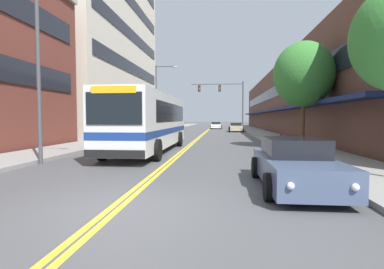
# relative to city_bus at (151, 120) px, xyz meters

# --- Properties ---
(ground_plane) EXTENTS (240.00, 240.00, 0.00)m
(ground_plane) POSITION_rel_city_bus_xyz_m (1.90, 25.98, -1.83)
(ground_plane) COLOR #4C4C4F
(sidewalk_left) EXTENTS (3.30, 106.00, 0.15)m
(sidewalk_left) POSITION_rel_city_bus_xyz_m (-5.25, 25.98, -1.75)
(sidewalk_left) COLOR gray
(sidewalk_left) RESTS_ON ground_plane
(sidewalk_right) EXTENTS (3.30, 106.00, 0.15)m
(sidewalk_right) POSITION_rel_city_bus_xyz_m (9.05, 25.98, -1.75)
(sidewalk_right) COLOR gray
(sidewalk_right) RESTS_ON ground_plane
(centre_line) EXTENTS (0.34, 106.00, 0.01)m
(centre_line) POSITION_rel_city_bus_xyz_m (1.90, 25.98, -1.82)
(centre_line) COLOR yellow
(centre_line) RESTS_ON ground_plane
(office_tower_left) EXTENTS (12.08, 26.04, 28.73)m
(office_tower_left) POSITION_rel_city_bus_xyz_m (-13.14, 20.21, 12.54)
(office_tower_left) COLOR beige
(office_tower_left) RESTS_ON ground_plane
(storefront_row_right) EXTENTS (9.10, 68.00, 8.61)m
(storefront_row_right) POSITION_rel_city_bus_xyz_m (14.92, 25.98, 2.48)
(storefront_row_right) COLOR brown
(storefront_row_right) RESTS_ON ground_plane
(city_bus) EXTENTS (2.85, 11.80, 3.23)m
(city_bus) POSITION_rel_city_bus_xyz_m (0.00, 0.00, 0.00)
(city_bus) COLOR silver
(city_bus) RESTS_ON ground_plane
(car_champagne_parked_left_near) EXTENTS (2.20, 4.57, 1.24)m
(car_champagne_parked_left_near) POSITION_rel_city_bus_xyz_m (-2.45, 21.50, -1.24)
(car_champagne_parked_left_near) COLOR beige
(car_champagne_parked_left_near) RESTS_ON ground_plane
(car_black_parked_left_mid) EXTENTS (2.09, 4.53, 1.40)m
(car_black_parked_left_mid) POSITION_rel_city_bus_xyz_m (-2.37, 12.89, -1.18)
(car_black_parked_left_mid) COLOR black
(car_black_parked_left_mid) RESTS_ON ground_plane
(car_slate_blue_parked_right_foreground) EXTENTS (2.04, 4.69, 1.37)m
(car_slate_blue_parked_right_foreground) POSITION_rel_city_bus_xyz_m (6.18, -8.75, -1.19)
(car_slate_blue_parked_right_foreground) COLOR #475675
(car_slate_blue_parked_right_foreground) RESTS_ON ground_plane
(car_beige_parked_right_mid) EXTENTS (2.02, 4.45, 1.29)m
(car_beige_parked_right_mid) POSITION_rel_city_bus_xyz_m (6.15, 25.93, -1.21)
(car_beige_parked_right_mid) COLOR #BCAD89
(car_beige_parked_right_mid) RESTS_ON ground_plane
(car_white_moving_lead) EXTENTS (2.06, 4.74, 1.26)m
(car_white_moving_lead) POSITION_rel_city_bus_xyz_m (3.09, 37.88, -1.23)
(car_white_moving_lead) COLOR white
(car_white_moving_lead) RESTS_ON ground_plane
(traffic_signal_mast) EXTENTS (7.39, 0.38, 7.13)m
(traffic_signal_mast) POSITION_rel_city_bus_xyz_m (4.66, 25.78, 3.29)
(traffic_signal_mast) COLOR #47474C
(traffic_signal_mast) RESTS_ON ground_plane
(street_lamp_left_near) EXTENTS (2.27, 0.28, 7.46)m
(street_lamp_left_near) POSITION_rel_city_bus_xyz_m (-3.08, -5.43, 2.64)
(street_lamp_left_near) COLOR #47474C
(street_lamp_left_near) RESTS_ON ground_plane
(street_lamp_left_far) EXTENTS (2.58, 0.28, 7.99)m
(street_lamp_left_far) POSITION_rel_city_bus_xyz_m (-3.04, 16.87, 2.96)
(street_lamp_left_far) COLOR #47474C
(street_lamp_left_far) RESTS_ON ground_plane
(street_tree_right_mid) EXTENTS (3.67, 3.67, 6.52)m
(street_tree_right_mid) POSITION_rel_city_bus_xyz_m (9.19, 2.08, 2.81)
(street_tree_right_mid) COLOR brown
(street_tree_right_mid) RESTS_ON sidewalk_right
(fire_hydrant) EXTENTS (0.29, 0.21, 0.79)m
(fire_hydrant) POSITION_rel_city_bus_xyz_m (7.84, 1.85, -1.28)
(fire_hydrant) COLOR red
(fire_hydrant) RESTS_ON sidewalk_right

